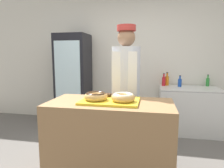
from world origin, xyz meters
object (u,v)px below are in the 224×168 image
Objects in this scene: donut_light_glaze at (123,97)px; chest_freezer at (188,110)px; brownie_back_left at (107,95)px; beverage_fridge at (74,80)px; brownie_back_right at (120,96)px; donut_chocolate_glaze at (96,96)px; bottle_red at (164,81)px; bottle_green at (208,82)px; baker_person at (126,89)px; bottle_orange at (167,80)px; serving_tray at (110,101)px; bottle_blue at (180,82)px.

chest_freezer is at bearing 61.37° from donut_light_glaze.
beverage_fridge is (-1.04, 1.56, -0.04)m from brownie_back_left.
brownie_back_right is at bearing 0.00° from brownie_back_left.
bottle_red is (0.81, 1.95, -0.06)m from donut_chocolate_glaze.
beverage_fridge is at bearing -173.75° from bottle_green.
baker_person is 1.51m from bottle_orange.
serving_tray is 0.16m from donut_light_glaze.
bottle_blue is at bearing 145.69° from chest_freezer.
serving_tray is 2.12m from chest_freezer.
bottle_green reaches higher than brownie_back_right.
chest_freezer is at bearing 52.79° from brownie_back_left.
beverage_fridge is 2.62m from bottle_green.
brownie_back_right reaches higher than serving_tray.
bottle_orange is at bearing -176.96° from bottle_green.
donut_chocolate_glaze is 1.00× the size of donut_light_glaze.
bottle_blue reaches higher than brownie_back_right.
brownie_back_right is 0.05× the size of baker_person.
brownie_back_left is at bearing 70.85° from donut_chocolate_glaze.
brownie_back_left is 1.97m from bottle_blue.
bottle_green is at bearing 37.02° from chest_freezer.
brownie_back_right is at bearing -109.88° from bottle_orange.
brownie_back_right is at bearing 65.24° from serving_tray.
brownie_back_left is 0.05× the size of beverage_fridge.
bottle_red reaches higher than donut_light_glaze.
chest_freezer is (1.04, 1.57, -0.54)m from brownie_back_right.
bottle_blue is (2.07, 0.12, -0.01)m from beverage_fridge.
bottle_orange reaches higher than brownie_back_left.
serving_tray is 0.34× the size of baker_person.
baker_person is at bearing -113.74° from bottle_red.
serving_tray is 6.59× the size of brownie_back_left.
brownie_back_right is 1.92m from bottle_orange.
donut_chocolate_glaze reaches higher than serving_tray.
bottle_green is (1.56, 1.85, -0.04)m from brownie_back_left.
beverage_fridge reaches higher than donut_light_glaze.
beverage_fridge reaches higher than chest_freezer.
baker_person is at bearing -132.23° from chest_freezer.
donut_light_glaze reaches higher than brownie_back_left.
bottle_blue reaches higher than donut_chocolate_glaze.
brownie_back_left is at bearing 114.76° from serving_tray.
brownie_back_left is at bearing -110.66° from baker_person.
brownie_back_left is 0.47m from baker_person.
bottle_blue is at bearing 62.63° from serving_tray.
bottle_red is (0.57, 1.30, -0.04)m from baker_person.
beverage_fridge reaches higher than donut_chocolate_glaze.
donut_chocolate_glaze is 0.69m from baker_person.
brownie_back_left is at bearing -121.51° from bottle_blue.
chest_freezer is at bearing 0.17° from beverage_fridge.
baker_person is 1.98m from bottle_green.
bottle_blue is (0.81, 1.88, -0.07)m from donut_light_glaze.
donut_chocolate_glaze is 2.25m from chest_freezer.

